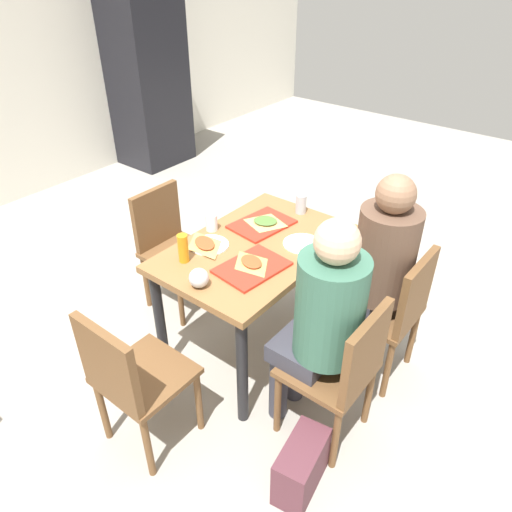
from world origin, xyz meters
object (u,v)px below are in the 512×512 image
object	(u,v)px
chair_left_end	(130,376)
drink_fridge	(148,76)
chair_near_left	(343,367)
pizza_slice_c	(205,244)
foil_bundle	(199,278)
tray_red_near	(252,267)
plastic_cup_b	(306,254)
main_table	(256,261)
paper_plate_near_edge	(302,244)
pizza_slice_a	(251,262)
condiment_bottle	(183,248)
person_in_brown_jacket	(377,262)
chair_near_right	(394,308)
paper_plate_center	(209,245)
pizza_slice_b	(265,222)
person_in_red	(322,316)
handbag	(301,466)
tray_red_far	(262,224)
plastic_cup_a	(211,222)
chair_far_side	(169,240)
soda_can	(301,204)

from	to	relation	value
chair_left_end	drink_fridge	distance (m)	3.92
chair_near_left	pizza_slice_c	distance (m)	1.01
foil_bundle	chair_near_left	bearing A→B (deg)	-74.99
tray_red_near	plastic_cup_b	bearing A→B (deg)	-39.26
tray_red_near	main_table	bearing A→B (deg)	33.18
chair_left_end	paper_plate_near_edge	world-z (taller)	chair_left_end
pizza_slice_a	condiment_bottle	bearing A→B (deg)	120.11
person_in_brown_jacket	main_table	bearing A→B (deg)	114.67
chair_near_right	pizza_slice_c	size ratio (longest dim) A/B	3.12
paper_plate_center	pizza_slice_b	xyz separation A→B (m)	(0.38, -0.11, 0.02)
chair_near_left	pizza_slice_b	xyz separation A→B (m)	(0.49, 0.85, 0.28)
chair_near_right	plastic_cup_b	size ratio (longest dim) A/B	8.43
chair_near_left	paper_plate_near_edge	size ratio (longest dim) A/B	3.83
pizza_slice_a	condiment_bottle	world-z (taller)	condiment_bottle
person_in_red	condiment_bottle	distance (m)	0.82
plastic_cup_b	handbag	xyz separation A→B (m)	(-0.66, -0.46, -0.66)
plastic_cup_b	chair_near_left	bearing A→B (deg)	-125.10
pizza_slice_c	drink_fridge	size ratio (longest dim) A/B	0.14
pizza_slice_b	drink_fridge	distance (m)	3.14
pizza_slice_b	handbag	distance (m)	1.36
tray_red_far	plastic_cup_a	xyz separation A→B (m)	(-0.22, 0.20, 0.04)
paper_plate_near_edge	foil_bundle	bearing A→B (deg)	164.13
main_table	chair_left_end	xyz separation A→B (m)	(-0.95, 0.00, -0.15)
tray_red_far	condiment_bottle	world-z (taller)	condiment_bottle
condiment_bottle	foil_bundle	bearing A→B (deg)	-117.01
person_in_red	paper_plate_near_edge	size ratio (longest dim) A/B	5.69
tray_red_far	condiment_bottle	distance (m)	0.57
tray_red_far	foil_bundle	size ratio (longest dim) A/B	3.60
chair_far_side	plastic_cup_b	size ratio (longest dim) A/B	8.43
person_in_brown_jacket	pizza_slice_b	world-z (taller)	person_in_brown_jacket
person_in_brown_jacket	pizza_slice_b	size ratio (longest dim) A/B	5.01
chair_left_end	handbag	size ratio (longest dim) A/B	2.63
person_in_red	handbag	xyz separation A→B (m)	(-0.35, -0.16, -0.60)
person_in_brown_jacket	paper_plate_center	distance (m)	0.93
main_table	soda_can	size ratio (longest dim) A/B	9.20
pizza_slice_b	condiment_bottle	distance (m)	0.59
chair_near_right	handbag	size ratio (longest dim) A/B	2.63
paper_plate_near_edge	soda_can	world-z (taller)	soda_can
pizza_slice_c	condiment_bottle	bearing A→B (deg)	-175.30
main_table	plastic_cup_a	bearing A→B (deg)	95.14
chair_near_left	chair_left_end	world-z (taller)	same
person_in_brown_jacket	paper_plate_center	xyz separation A→B (m)	(-0.45, 0.81, 0.01)
foil_bundle	drink_fridge	xyz separation A→B (m)	(2.19, 2.87, 0.15)
chair_near_left	handbag	distance (m)	0.50
chair_left_end	tray_red_near	xyz separation A→B (m)	(0.75, -0.13, 0.26)
paper_plate_near_edge	chair_near_left	bearing A→B (deg)	-129.26
person_in_red	paper_plate_center	size ratio (longest dim) A/B	5.69
tray_red_near	pizza_slice_c	size ratio (longest dim) A/B	1.33
paper_plate_near_edge	foil_bundle	xyz separation A→B (m)	(-0.65, 0.18, 0.05)
person_in_red	tray_red_far	distance (m)	0.86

